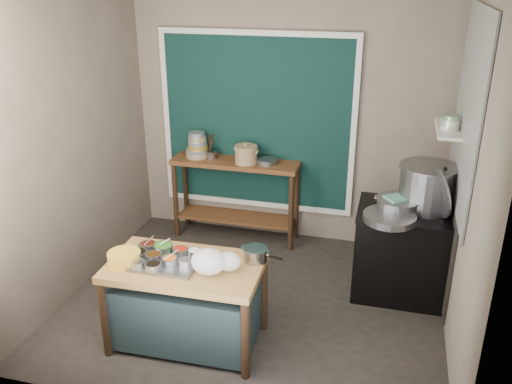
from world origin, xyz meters
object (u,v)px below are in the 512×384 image
(saucepan, at_px, (255,254))
(stock_pot, at_px, (427,187))
(steamer, at_px, (398,205))
(stove_block, at_px, (403,253))
(utensil_cup, at_px, (211,154))
(prep_table, at_px, (187,304))
(back_counter, at_px, (236,199))
(ceramic_crock, at_px, (246,155))
(yellow_basin, at_px, (124,258))
(condiment_tray, at_px, (163,260))

(saucepan, height_order, stock_pot, stock_pot)
(stock_pot, relative_size, steamer, 1.33)
(stove_block, height_order, utensil_cup, utensil_cup)
(prep_table, distance_m, back_counter, 1.99)
(back_counter, distance_m, saucepan, 1.94)
(stock_pot, bearing_deg, ceramic_crock, 162.42)
(prep_table, distance_m, saucepan, 0.72)
(yellow_basin, xyz_separation_m, steamer, (2.10, 1.30, 0.15))
(stove_block, distance_m, stock_pot, 0.69)
(saucepan, bearing_deg, yellow_basin, -151.62)
(back_counter, height_order, stock_pot, stock_pot)
(back_counter, xyz_separation_m, stove_block, (1.90, -0.73, -0.05))
(back_counter, relative_size, steamer, 3.54)
(saucepan, bearing_deg, ceramic_crock, 119.00)
(back_counter, height_order, saucepan, back_counter)
(ceramic_crock, height_order, stock_pot, stock_pot)
(back_counter, bearing_deg, yellow_basin, -98.26)
(back_counter, height_order, condiment_tray, back_counter)
(prep_table, distance_m, stock_pot, 2.41)
(condiment_tray, height_order, utensil_cup, utensil_cup)
(prep_table, relative_size, utensil_cup, 8.27)
(prep_table, xyz_separation_m, stove_block, (1.73, 1.25, 0.05))
(ceramic_crock, relative_size, steamer, 0.65)
(yellow_basin, distance_m, ceramic_crock, 2.11)
(stock_pot, bearing_deg, back_counter, 162.54)
(utensil_cup, bearing_deg, stove_block, -18.89)
(condiment_tray, relative_size, steamer, 1.49)
(condiment_tray, xyz_separation_m, yellow_basin, (-0.29, -0.10, 0.04))
(saucepan, bearing_deg, condiment_tray, -152.51)
(back_counter, distance_m, yellow_basin, 2.14)
(saucepan, bearing_deg, stock_pot, 51.12)
(steamer, bearing_deg, saucepan, -138.08)
(back_counter, relative_size, stove_block, 1.61)
(saucepan, distance_m, ceramic_crock, 1.84)
(prep_table, height_order, stock_pot, stock_pot)
(stove_block, xyz_separation_m, utensil_cup, (-2.19, 0.75, 0.57))
(condiment_tray, relative_size, yellow_basin, 2.28)
(back_counter, height_order, yellow_basin, back_counter)
(prep_table, height_order, saucepan, saucepan)
(ceramic_crock, bearing_deg, stove_block, -21.42)
(yellow_basin, xyz_separation_m, ceramic_crock, (0.44, 2.05, 0.24))
(saucepan, height_order, utensil_cup, utensil_cup)
(stock_pot, bearing_deg, yellow_basin, -148.31)
(back_counter, bearing_deg, utensil_cup, 176.11)
(yellow_basin, distance_m, steamer, 2.48)
(prep_table, height_order, steamer, steamer)
(saucepan, height_order, steamer, steamer)
(saucepan, bearing_deg, utensil_cup, 129.95)
(back_counter, relative_size, utensil_cup, 9.59)
(stove_block, xyz_separation_m, steamer, (-0.10, -0.06, 0.52))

